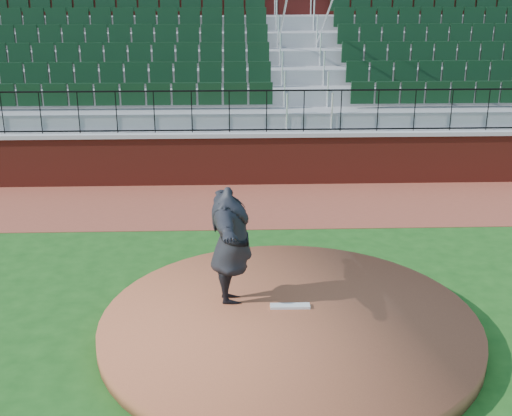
% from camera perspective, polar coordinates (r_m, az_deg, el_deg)
% --- Properties ---
extents(ground, '(90.00, 90.00, 0.00)m').
position_cam_1_polar(ground, '(10.37, 0.29, -9.59)').
color(ground, '#184C15').
rests_on(ground, ground).
extents(warning_track, '(34.00, 3.20, 0.01)m').
position_cam_1_polar(warning_track, '(15.31, -0.51, 0.34)').
color(warning_track, brown).
rests_on(warning_track, ground).
extents(field_wall, '(34.00, 0.35, 1.20)m').
position_cam_1_polar(field_wall, '(16.66, -0.66, 4.09)').
color(field_wall, maroon).
rests_on(field_wall, ground).
extents(wall_cap, '(34.00, 0.45, 0.10)m').
position_cam_1_polar(wall_cap, '(16.50, -0.67, 6.26)').
color(wall_cap, '#B7B7B7').
rests_on(wall_cap, field_wall).
extents(wall_railing, '(34.00, 0.05, 1.00)m').
position_cam_1_polar(wall_railing, '(16.38, -0.68, 8.14)').
color(wall_railing, black).
rests_on(wall_railing, wall_cap).
extents(seating_stands, '(34.00, 5.10, 4.60)m').
position_cam_1_polar(seating_stands, '(18.98, -0.89, 11.26)').
color(seating_stands, gray).
rests_on(seating_stands, ground).
extents(concourse_wall, '(34.00, 0.50, 5.50)m').
position_cam_1_polar(concourse_wall, '(21.70, -1.05, 13.51)').
color(concourse_wall, maroon).
rests_on(concourse_wall, ground).
extents(pitchers_mound, '(5.50, 5.50, 0.25)m').
position_cam_1_polar(pitchers_mound, '(10.01, 2.83, -9.95)').
color(pitchers_mound, brown).
rests_on(pitchers_mound, ground).
extents(pitching_rubber, '(0.60, 0.15, 0.04)m').
position_cam_1_polar(pitching_rubber, '(10.26, 2.89, -8.26)').
color(pitching_rubber, silver).
rests_on(pitching_rubber, pitchers_mound).
extents(pitcher, '(0.77, 2.29, 1.83)m').
position_cam_1_polar(pitcher, '(10.06, -2.13, -3.17)').
color(pitcher, black).
rests_on(pitcher, pitchers_mound).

